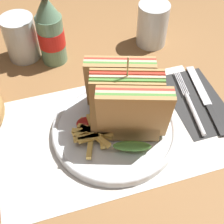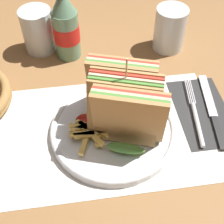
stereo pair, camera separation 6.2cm
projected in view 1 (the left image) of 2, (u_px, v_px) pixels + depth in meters
name	position (u px, v px, depth m)	size (l,w,h in m)	color
ground_plane	(109.00, 126.00, 0.64)	(4.00, 4.00, 0.00)	olive
placemat	(109.00, 132.00, 0.63)	(0.45, 0.29, 0.00)	silver
plate_main	(115.00, 129.00, 0.63)	(0.25, 0.25, 0.02)	white
club_sandwich	(126.00, 101.00, 0.58)	(0.15, 0.18, 0.17)	tan
fries_pile	(93.00, 134.00, 0.59)	(0.08, 0.10, 0.02)	#E0B756
ketchup_blob	(86.00, 124.00, 0.61)	(0.04, 0.03, 0.01)	maroon
napkin	(197.00, 101.00, 0.69)	(0.11, 0.19, 0.00)	#2D2D2D
fork	(192.00, 107.00, 0.67)	(0.04, 0.19, 0.01)	silver
knife	(205.00, 99.00, 0.69)	(0.04, 0.21, 0.00)	black
coke_bottle_near	(50.00, 31.00, 0.72)	(0.06, 0.06, 0.19)	slate
glass_near	(152.00, 27.00, 0.79)	(0.08, 0.08, 0.11)	silver
glass_far	(21.00, 41.00, 0.75)	(0.08, 0.08, 0.11)	silver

